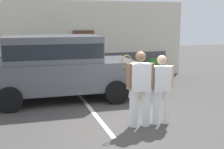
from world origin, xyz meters
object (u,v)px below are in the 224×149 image
(tennis_player_man, at_px, (140,88))
(tennis_player_woman, at_px, (161,89))
(potted_plant_by_porch, at_px, (153,67))
(parked_suv, at_px, (58,65))

(tennis_player_man, distance_m, tennis_player_woman, 0.56)
(tennis_player_man, relative_size, potted_plant_by_porch, 2.01)
(parked_suv, relative_size, tennis_player_man, 2.55)
(tennis_player_woman, relative_size, potted_plant_by_porch, 1.89)
(parked_suv, bearing_deg, tennis_player_woman, -53.87)
(potted_plant_by_porch, bearing_deg, tennis_player_man, -117.97)
(tennis_player_man, height_order, potted_plant_by_porch, tennis_player_man)
(tennis_player_man, distance_m, potted_plant_by_porch, 6.07)
(tennis_player_man, xyz_separation_m, potted_plant_by_porch, (2.84, 5.35, -0.45))
(parked_suv, distance_m, tennis_player_woman, 3.68)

